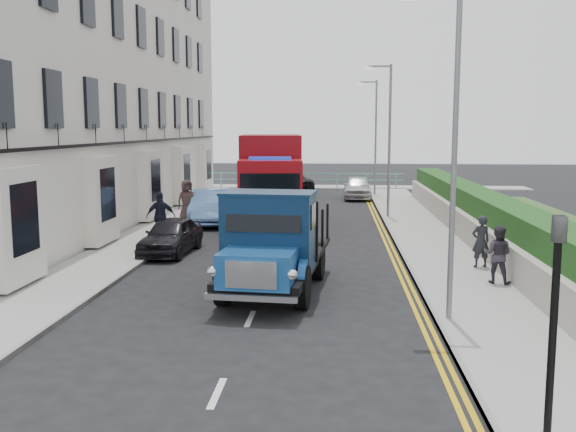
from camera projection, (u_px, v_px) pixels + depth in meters
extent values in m
plane|color=black|center=(261.00, 295.00, 16.07)|extent=(120.00, 120.00, 0.00)
cube|color=gray|center=(156.00, 233.00, 25.33)|extent=(2.40, 38.00, 0.12)
cube|color=gray|center=(425.00, 236.00, 24.57)|extent=(2.60, 38.00, 0.12)
cube|color=gray|center=(308.00, 187.00, 44.71)|extent=(30.00, 2.50, 0.12)
plane|color=slate|center=(319.00, 164.00, 75.35)|extent=(120.00, 120.00, 0.00)
cube|color=silver|center=(82.00, 64.00, 28.64)|extent=(6.00, 30.00, 14.00)
cube|color=black|center=(153.00, 141.00, 28.88)|extent=(0.12, 28.00, 0.10)
cube|color=#B2AD9E|center=(460.00, 224.00, 24.41)|extent=(0.30, 28.00, 1.00)
cube|color=#163D13|center=(479.00, 213.00, 24.31)|extent=(1.20, 28.00, 1.70)
cube|color=#59B2A5|center=(308.00, 173.00, 43.78)|extent=(13.00, 0.08, 0.06)
cube|color=#59B2A5|center=(308.00, 180.00, 43.84)|extent=(13.00, 0.06, 0.05)
cylinder|color=slate|center=(454.00, 160.00, 13.31)|extent=(0.12, 0.12, 7.00)
cylinder|color=slate|center=(389.00, 143.00, 29.11)|extent=(0.12, 0.12, 7.00)
cube|color=slate|center=(380.00, 66.00, 28.69)|extent=(1.00, 0.08, 0.08)
cube|color=beige|center=(369.00, 69.00, 28.74)|extent=(0.35, 0.18, 0.18)
cylinder|color=slate|center=(376.00, 139.00, 38.99)|extent=(0.12, 0.12, 7.00)
cube|color=slate|center=(368.00, 82.00, 38.57)|extent=(1.00, 0.08, 0.08)
cube|color=beige|center=(360.00, 84.00, 38.62)|extent=(0.35, 0.18, 0.18)
cylinder|color=black|center=(552.00, 340.00, 8.12)|extent=(0.10, 0.10, 3.00)
imported|color=black|center=(557.00, 255.00, 7.97)|extent=(0.16, 0.20, 1.00)
cylinder|color=black|center=(224.00, 284.00, 15.10)|extent=(0.38, 1.05, 1.03)
cylinder|color=black|center=(303.00, 287.00, 14.79)|extent=(0.38, 1.05, 1.03)
cylinder|color=black|center=(252.00, 259.00, 18.03)|extent=(0.38, 1.05, 1.03)
cylinder|color=black|center=(318.00, 261.00, 17.72)|extent=(0.38, 1.05, 1.03)
cube|color=black|center=(275.00, 266.00, 16.39)|extent=(2.52, 5.32, 0.19)
cube|color=#1A4D8D|center=(258.00, 268.00, 14.40)|extent=(1.79, 1.55, 0.77)
cube|color=silver|center=(251.00, 275.00, 13.70)|extent=(1.13, 0.19, 0.59)
cube|color=#0B223F|center=(269.00, 232.00, 15.52)|extent=(2.26, 1.49, 1.88)
cube|color=black|center=(283.00, 247.00, 17.61)|extent=(2.53, 3.20, 0.13)
cylinder|color=black|center=(243.00, 221.00, 24.99)|extent=(0.43, 1.14, 1.12)
cylinder|color=black|center=(298.00, 221.00, 25.03)|extent=(0.43, 1.14, 1.12)
cylinder|color=black|center=(247.00, 211.00, 28.11)|extent=(0.43, 1.14, 1.12)
cylinder|color=black|center=(295.00, 211.00, 28.15)|extent=(0.43, 1.14, 1.12)
cylinder|color=black|center=(249.00, 205.00, 30.32)|extent=(0.43, 1.14, 1.12)
cylinder|color=black|center=(294.00, 205.00, 30.37)|extent=(0.43, 1.14, 1.12)
cube|color=black|center=(271.00, 208.00, 27.60)|extent=(2.99, 7.30, 0.25)
cube|color=maroon|center=(270.00, 189.00, 24.84)|extent=(2.61, 2.15, 2.23)
cube|color=black|center=(270.00, 188.00, 23.90)|extent=(2.23, 0.29, 1.12)
cube|color=maroon|center=(271.00, 169.00, 28.49)|extent=(3.02, 5.49, 3.05)
imported|color=black|center=(171.00, 236.00, 21.34)|extent=(1.70, 3.67, 1.22)
imported|color=#5C89C5|center=(211.00, 207.00, 28.08)|extent=(2.00, 4.65, 1.49)
imported|color=silver|center=(238.00, 205.00, 29.51)|extent=(1.92, 4.47, 1.28)
imported|color=black|center=(288.00, 182.00, 41.31)|extent=(3.83, 5.46, 1.39)
imported|color=#BDBCC1|center=(357.00, 187.00, 37.85)|extent=(1.63, 3.99, 1.36)
imported|color=black|center=(481.00, 241.00, 18.69)|extent=(0.62, 0.48, 1.53)
imported|color=#342C36|center=(498.00, 254.00, 16.76)|extent=(0.91, 0.83, 1.53)
imported|color=black|center=(161.00, 217.00, 23.04)|extent=(1.10, 0.65, 1.77)
imported|color=#3D2E2C|center=(187.00, 201.00, 27.53)|extent=(1.07, 1.00, 1.84)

